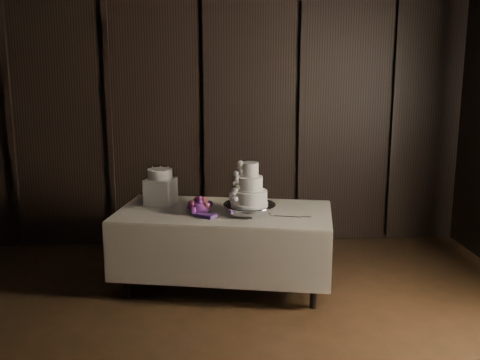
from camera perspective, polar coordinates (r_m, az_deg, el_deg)
name	(u,v)px	position (r m, az deg, el deg)	size (l,w,h in m)	color
room	(211,180)	(3.03, -2.92, -0.04)	(6.08, 7.08, 3.08)	black
display_table	(224,245)	(5.37, -1.61, -6.64)	(2.16, 1.41, 0.76)	beige
cake_stand	(249,209)	(5.15, 0.97, -2.95)	(0.48, 0.48, 0.09)	silver
wedding_cake	(247,188)	(5.08, 0.67, -0.84)	(0.37, 0.32, 0.39)	white
bouquet	(200,207)	(5.16, -4.11, -2.73)	(0.30, 0.40, 0.19)	#C55468
box_pedestal	(160,191)	(5.54, -8.08, -1.14)	(0.26, 0.26, 0.25)	white
small_cake	(160,174)	(5.51, -8.13, 0.61)	(0.24, 0.24, 0.10)	white
cake_knife	(285,217)	(5.06, 4.64, -3.72)	(0.37, 0.02, 0.01)	silver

